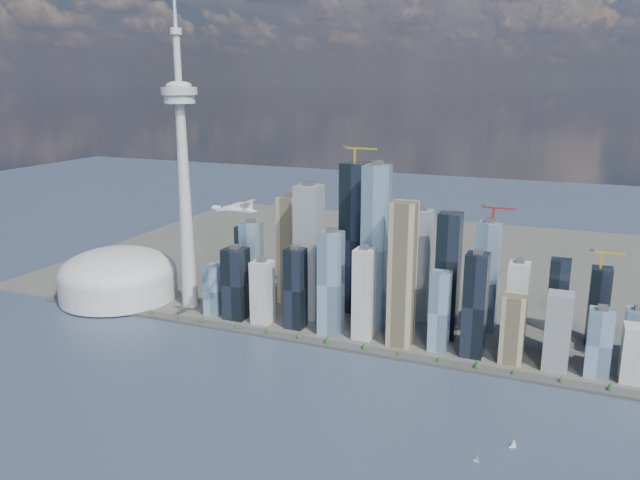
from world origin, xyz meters
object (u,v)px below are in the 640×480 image
at_px(airplane, 233,209).
at_px(sailboat_west, 477,459).
at_px(dome_stadium, 118,277).
at_px(needle_tower, 183,168).
at_px(sailboat_east, 513,444).

relative_size(airplane, sailboat_west, 7.32).
height_order(dome_stadium, sailboat_west, dome_stadium).
relative_size(needle_tower, airplane, 7.76).
height_order(needle_tower, dome_stadium, needle_tower).
bearing_deg(airplane, needle_tower, 142.91).
xyz_separation_m(needle_tower, dome_stadium, (-140.00, -10.00, -196.40)).
relative_size(needle_tower, dome_stadium, 2.75).
bearing_deg(needle_tower, airplane, -36.54).
distance_m(dome_stadium, sailboat_west, 705.33).
bearing_deg(sailboat_east, sailboat_west, -152.41).
bearing_deg(dome_stadium, sailboat_east, -17.50).
bearing_deg(sailboat_west, airplane, -178.72).
relative_size(dome_stadium, airplane, 2.82).
bearing_deg(airplane, dome_stadium, 159.70).
bearing_deg(dome_stadium, sailboat_west, -21.39).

